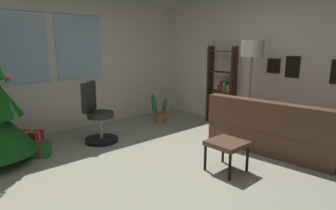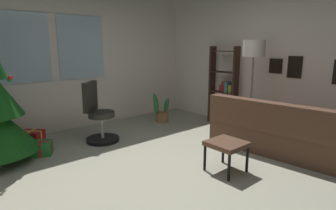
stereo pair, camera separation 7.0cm
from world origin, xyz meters
name	(u,v)px [view 2 (the right image)]	position (x,y,z in m)	size (l,w,h in m)	color
ground_plane	(168,176)	(0.00, 0.00, -0.05)	(5.23, 5.47, 0.10)	#A5A28C
wall_back_with_windows	(73,55)	(-0.02, 2.79, 1.44)	(5.23, 0.12, 2.87)	silver
wall_right_with_frames	(280,56)	(2.66, 0.00, 1.43)	(0.12, 5.47, 2.87)	silver
couch	(282,132)	(1.94, -0.53, 0.28)	(1.68, 1.99, 0.82)	brown
footstool	(226,146)	(0.62, -0.45, 0.35)	(0.44, 0.45, 0.41)	brown
gift_box_red	(32,138)	(-1.02, 2.31, 0.11)	(0.44, 0.44, 0.23)	red
gift_box_green	(42,148)	(-1.03, 1.71, 0.10)	(0.37, 0.36, 0.21)	#1E722D
office_chair	(99,118)	(-0.09, 1.71, 0.40)	(0.58, 0.59, 1.03)	black
bookshelf	(223,90)	(2.40, 1.02, 0.71)	(0.18, 0.64, 1.61)	#36211A
floor_lamp	(254,55)	(2.13, 0.19, 1.46)	(0.38, 0.38, 1.71)	slate
potted_plant	(161,111)	(1.50, 1.97, 0.23)	(0.43, 0.30, 0.64)	olive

